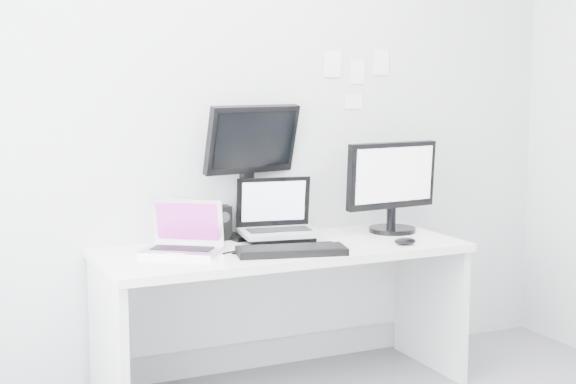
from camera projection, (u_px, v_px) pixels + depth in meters
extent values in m
plane|color=silver|center=(255.00, 116.00, 4.40)|extent=(3.60, 0.00, 3.60)
cube|color=white|center=(283.00, 319.00, 4.22)|extent=(1.80, 0.70, 0.73)
cube|color=silver|center=(181.00, 226.00, 3.98)|extent=(0.44, 0.41, 0.26)
cube|color=black|center=(222.00, 223.00, 4.33)|extent=(0.11, 0.11, 0.17)
cube|color=#A1A4A9|center=(280.00, 209.00, 4.28)|extent=(0.43, 0.36, 0.32)
cube|color=black|center=(250.00, 170.00, 4.36)|extent=(0.54, 0.28, 0.70)
cube|color=black|center=(393.00, 186.00, 4.52)|extent=(0.57, 0.30, 0.50)
cube|color=black|center=(292.00, 251.00, 3.98)|extent=(0.54, 0.30, 0.03)
ellipsoid|color=black|center=(405.00, 241.00, 4.20)|extent=(0.12, 0.09, 0.04)
cube|color=white|center=(333.00, 64.00, 4.54)|extent=(0.10, 0.00, 0.14)
cube|color=white|center=(357.00, 72.00, 4.61)|extent=(0.09, 0.00, 0.13)
cube|color=white|center=(381.00, 62.00, 4.67)|extent=(0.10, 0.00, 0.14)
cube|color=white|center=(354.00, 101.00, 4.62)|extent=(0.11, 0.00, 0.08)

